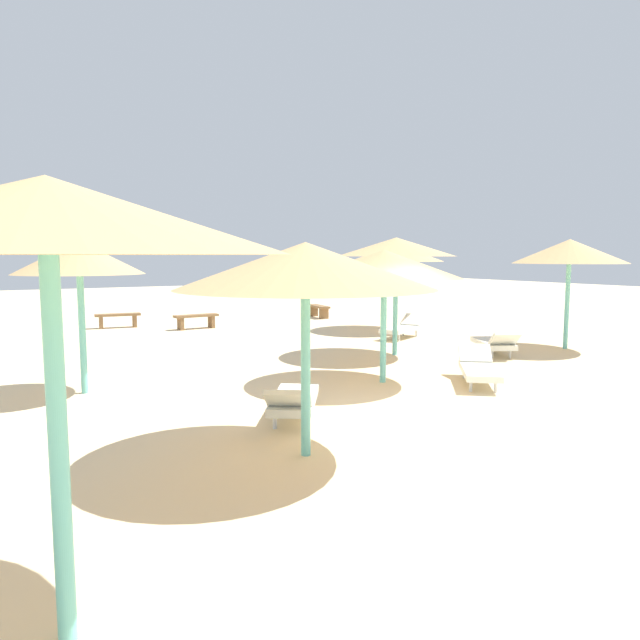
{
  "coord_description": "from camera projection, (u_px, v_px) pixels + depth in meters",
  "views": [
    {
      "loc": [
        -5.89,
        -6.92,
        2.48
      ],
      "look_at": [
        0.0,
        3.0,
        1.2
      ],
      "focal_mm": 32.68,
      "sensor_mm": 36.0,
      "label": 1
    }
  ],
  "objects": [
    {
      "name": "ground_plane",
      "position": [
        417.0,
        414.0,
        9.18
      ],
      "size": [
        80.0,
        80.0,
        0.0
      ],
      "primitive_type": "plane",
      "color": "beige"
    },
    {
      "name": "lounger_1",
      "position": [
        495.0,
        343.0,
        14.52
      ],
      "size": [
        1.46,
        1.97,
        0.7
      ],
      "color": "silver",
      "rests_on": "ground"
    },
    {
      "name": "lounger_4",
      "position": [
        403.0,
        328.0,
        17.59
      ],
      "size": [
        2.0,
        1.4,
        0.66
      ],
      "color": "silver",
      "rests_on": "ground"
    },
    {
      "name": "parasol_3",
      "position": [
        47.0,
        217.0,
        3.47
      ],
      "size": [
        2.94,
        2.94,
        2.96
      ],
      "color": "#6BC6BC",
      "rests_on": "ground"
    },
    {
      "name": "bench_0",
      "position": [
        319.0,
        309.0,
        23.36
      ],
      "size": [
        0.61,
        1.54,
        0.49
      ],
      "color": "brown",
      "rests_on": "ground"
    },
    {
      "name": "bench_1",
      "position": [
        118.0,
        318.0,
        20.04
      ],
      "size": [
        1.54,
        0.59,
        0.49
      ],
      "color": "brown",
      "rests_on": "ground"
    },
    {
      "name": "parasol_6",
      "position": [
        396.0,
        247.0,
        14.29
      ],
      "size": [
        2.93,
        2.93,
        2.92
      ],
      "color": "#6BC6BC",
      "rests_on": "ground"
    },
    {
      "name": "bench_2",
      "position": [
        196.0,
        319.0,
        19.73
      ],
      "size": [
        1.52,
        0.47,
        0.49
      ],
      "color": "brown",
      "rests_on": "ground"
    },
    {
      "name": "parasol_1",
      "position": [
        570.0,
        252.0,
        15.29
      ],
      "size": [
        2.92,
        2.92,
        2.91
      ],
      "color": "#6BC6BC",
      "rests_on": "ground"
    },
    {
      "name": "lounger_0",
      "position": [
        479.0,
        368.0,
        11.31
      ],
      "size": [
        1.7,
        1.88,
        0.65
      ],
      "color": "silver",
      "rests_on": "ground"
    },
    {
      "name": "parasol_0",
      "position": [
        384.0,
        264.0,
        11.2
      ],
      "size": [
        3.02,
        3.02,
        2.59
      ],
      "color": "#6BC6BC",
      "rests_on": "ground"
    },
    {
      "name": "parasol_4",
      "position": [
        396.0,
        253.0,
        19.25
      ],
      "size": [
        3.11,
        3.11,
        2.86
      ],
      "color": "#6BC6BC",
      "rests_on": "ground"
    },
    {
      "name": "parasol_7",
      "position": [
        79.0,
        258.0,
        10.27
      ],
      "size": [
        2.25,
        2.25,
        2.74
      ],
      "color": "#6BC6BC",
      "rests_on": "ground"
    },
    {
      "name": "lounger_2",
      "position": [
        293.0,
        400.0,
        8.79
      ],
      "size": [
        1.6,
        1.93,
        0.67
      ],
      "color": "silver",
      "rests_on": "ground"
    },
    {
      "name": "parasol_2",
      "position": [
        305.0,
        266.0,
        7.01
      ],
      "size": [
        3.17,
        3.17,
        2.64
      ],
      "color": "#6BC6BC",
      "rests_on": "ground"
    }
  ]
}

